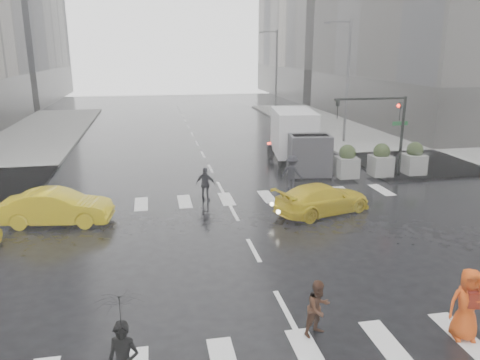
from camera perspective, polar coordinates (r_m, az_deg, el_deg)
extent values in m
plane|color=black|center=(16.84, 1.67, -8.53)|extent=(120.00, 120.00, 0.00)
cube|color=slate|center=(40.31, 24.00, 4.55)|extent=(35.00, 35.00, 0.15)
cube|color=#2A2926|center=(53.23, 27.03, 8.91)|extent=(26.05, 26.05, 4.40)
cube|color=#2A2926|center=(78.16, 13.95, 11.75)|extent=(26.05, 26.05, 4.40)
cylinder|color=black|center=(27.00, 19.10, 4.87)|extent=(0.16, 0.16, 4.50)
cylinder|color=black|center=(25.77, 15.61, 9.52)|extent=(4.00, 0.12, 0.12)
imported|color=black|center=(26.66, 18.91, 7.93)|extent=(0.16, 0.20, 1.00)
imported|color=black|center=(25.08, 11.79, 8.46)|extent=(0.16, 0.20, 1.00)
sphere|color=#FF190C|center=(26.58, 18.77, 8.57)|extent=(0.20, 0.20, 0.20)
cube|color=#0D5B1F|center=(27.14, 18.93, 6.55)|extent=(0.90, 0.03, 0.22)
cylinder|color=#59595B|center=(36.07, 12.92, 11.45)|extent=(0.20, 0.20, 9.00)
cylinder|color=#59595B|center=(35.69, 11.97, 18.38)|extent=(1.80, 0.12, 0.12)
cube|color=#59595B|center=(35.35, 10.54, 18.32)|extent=(0.50, 0.22, 0.15)
cylinder|color=#59595B|center=(54.96, 4.44, 13.10)|extent=(0.20, 0.20, 9.00)
cylinder|color=#59595B|center=(54.71, 3.59, 17.61)|extent=(1.80, 0.12, 0.12)
cube|color=#59595B|center=(54.49, 2.62, 17.52)|extent=(0.50, 0.22, 0.15)
cube|color=slate|center=(26.15, 12.86, 1.54)|extent=(1.10, 1.10, 1.10)
sphere|color=#233216|center=(25.97, 12.97, 3.25)|extent=(0.90, 0.90, 0.90)
cube|color=slate|center=(27.00, 16.76, 1.70)|extent=(1.10, 1.10, 1.10)
sphere|color=#233216|center=(26.83, 16.89, 3.36)|extent=(0.90, 0.90, 0.90)
cube|color=slate|center=(27.98, 20.40, 1.85)|extent=(1.10, 1.10, 1.10)
sphere|color=#233216|center=(27.81, 20.56, 3.45)|extent=(0.90, 0.90, 0.90)
imported|color=black|center=(9.58, -14.44, -15.70)|extent=(1.23, 1.25, 0.88)
imported|color=#3F2416|center=(12.13, 9.54, -15.14)|extent=(0.88, 0.80, 1.46)
imported|color=#DC4A0F|center=(12.97, 25.99, -13.49)|extent=(1.03, 0.81, 1.85)
cube|color=maroon|center=(12.75, 26.60, -12.95)|extent=(0.31, 0.23, 0.40)
imported|color=black|center=(21.96, -4.22, -0.51)|extent=(1.08, 0.88, 1.60)
imported|color=black|center=(23.66, 6.36, 0.85)|extent=(1.29, 1.24, 1.79)
imported|color=#DFBF0B|center=(20.41, -21.39, -3.11)|extent=(4.48, 2.03, 1.43)
imported|color=#DFBF0B|center=(20.60, 10.05, -2.26)|extent=(4.31, 2.98, 1.29)
cube|color=silver|center=(29.12, 6.53, 5.86)|extent=(2.34, 4.49, 2.63)
cube|color=#302F35|center=(26.37, 8.48, 3.04)|extent=(2.24, 1.76, 2.24)
cube|color=black|center=(26.23, 8.53, 4.49)|extent=(1.95, 0.88, 0.88)
cylinder|color=black|center=(26.05, 6.42, 1.19)|extent=(0.27, 0.88, 0.88)
cylinder|color=black|center=(26.72, 10.62, 1.38)|extent=(0.27, 0.88, 0.88)
cylinder|color=black|center=(28.05, 5.14, 2.27)|extent=(0.27, 0.88, 0.88)
cylinder|color=black|center=(28.67, 9.08, 2.43)|extent=(0.27, 0.88, 0.88)
cylinder|color=black|center=(30.61, 3.74, 3.43)|extent=(0.27, 0.88, 0.88)
cylinder|color=black|center=(31.18, 7.40, 3.56)|extent=(0.27, 0.88, 0.88)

